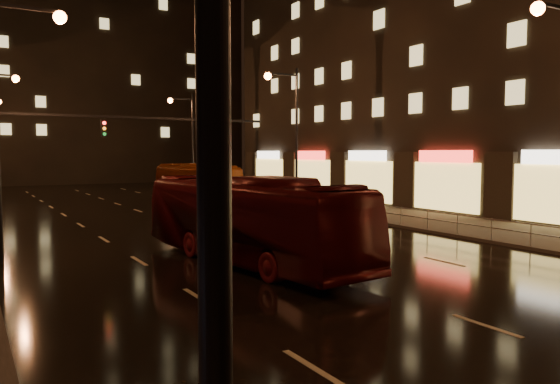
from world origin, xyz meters
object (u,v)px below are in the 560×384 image
object	(u,v)px
bus_red	(249,220)
taxi_near	(295,233)
taxi_far	(347,226)
bus_curb	(196,183)

from	to	relation	value
bus_red	taxi_near	xyz separation A→B (m)	(2.91, 1.38, -0.88)
taxi_near	taxi_far	size ratio (longest dim) A/B	0.98
bus_curb	taxi_near	size ratio (longest dim) A/B	2.66
bus_curb	taxi_near	distance (m)	23.48
bus_red	taxi_near	bearing A→B (deg)	18.88
taxi_near	bus_curb	bearing A→B (deg)	74.70
bus_red	bus_curb	world-z (taller)	bus_curb
taxi_near	taxi_far	bearing A→B (deg)	12.29
bus_red	taxi_far	xyz separation A→B (m)	(6.46, 2.41, -0.98)
bus_curb	taxi_far	size ratio (longest dim) A/B	2.61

